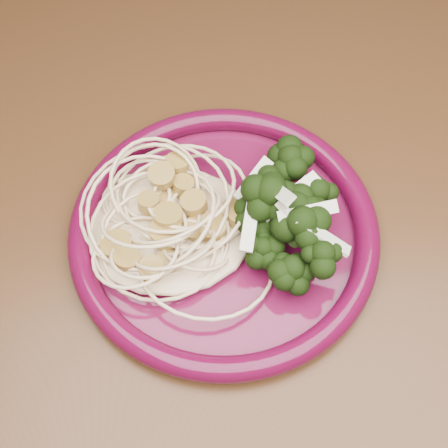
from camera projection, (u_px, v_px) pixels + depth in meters
dining_table at (175, 351)px, 0.56m from camera, size 1.20×0.80×0.75m
dinner_plate at (224, 231)px, 0.49m from camera, size 0.28×0.28×0.02m
spaghetti_pile at (170, 223)px, 0.48m from camera, size 0.15×0.13×0.03m
scallop_cluster at (166, 198)px, 0.46m from camera, size 0.13×0.13×0.04m
broccoli_pile at (292, 219)px, 0.48m from camera, size 0.10×0.14×0.05m
onion_garnish at (295, 198)px, 0.45m from camera, size 0.07×0.09×0.05m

